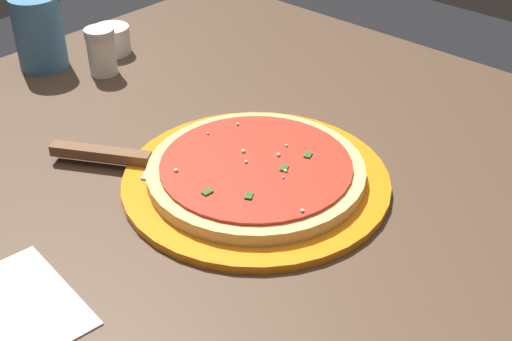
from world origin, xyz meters
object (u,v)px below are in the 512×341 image
Objects in this scene: serving_plate at (256,181)px; cup_tall_drink at (39,32)px; cup_small_sauce at (112,40)px; pizza at (256,171)px; napkin_loose_left at (17,307)px; parmesan_shaker at (102,51)px; pizza_server at (131,159)px.

cup_tall_drink reaches higher than serving_plate.
cup_small_sauce reaches higher than serving_plate.
serving_plate is 0.01m from pizza.
cup_tall_drink is at bearing 143.48° from napkin_loose_left.
napkin_loose_left is at bearing -95.85° from serving_plate.
parmesan_shaker is at bearing -48.37° from cup_small_sauce.
pizza reaches higher than serving_plate.
pizza is 0.16m from pizza_server.
pizza is at bearing 29.91° from pizza_server.
pizza is 1.23× the size of pizza_server.
parmesan_shaker is at bearing 170.18° from serving_plate.
cup_small_sauce is at bearing 131.63° from parmesan_shaker.
serving_plate is 2.79× the size of cup_tall_drink.
cup_tall_drink is at bearing -152.05° from parmesan_shaker.
napkin_loose_left is at bearing -46.94° from parmesan_shaker.
napkin_loose_left is (0.11, -0.23, -0.01)m from pizza_server.
pizza_server is 3.53× the size of cup_small_sauce.
pizza_server is 0.29m from parmesan_shaker.
serving_plate is at bearing -2.17° from cup_tall_drink.
pizza is 4.35× the size of cup_small_sauce.
pizza_server is at bearing -16.13° from cup_tall_drink.
pizza is 3.54× the size of parmesan_shaker.
cup_small_sauce is (-0.43, 0.13, 0.02)m from serving_plate.
pizza_server is (-0.14, -0.08, -0.00)m from pizza.
pizza_server reaches higher than serving_plate.
serving_plate is 0.31m from napkin_loose_left.
pizza is 0.45m from cup_small_sauce.
serving_plate is 1.23× the size of pizza.
pizza is at bearing -9.82° from parmesan_shaker.
cup_small_sauce is at bearing 145.50° from pizza_server.
pizza is 0.39m from parmesan_shaker.
napkin_loose_left is (-0.03, -0.31, -0.02)m from pizza.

